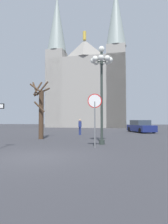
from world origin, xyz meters
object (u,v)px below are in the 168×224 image
object	(u,v)px
bare_tree	(41,110)
parked_car_near_navy	(141,127)
cathedral	(89,87)
street_lamp	(102,73)
pedestrian_walking	(80,125)
stop_sign	(95,110)

from	to	relation	value
bare_tree	parked_car_near_navy	xyz separation A→B (m)	(9.44, 9.71, -1.68)
cathedral	bare_tree	distance (m)	28.70
cathedral	bare_tree	size ratio (longest dim) A/B	6.10
bare_tree	cathedral	bearing A→B (deg)	88.48
street_lamp	bare_tree	world-z (taller)	street_lamp
cathedral	pedestrian_walking	distance (m)	24.67
cathedral	stop_sign	size ratio (longest dim) A/B	9.79
street_lamp	pedestrian_walking	xyz separation A→B (m)	(-2.65, 7.51, -3.62)
street_lamp	pedestrian_walking	distance (m)	8.74
stop_sign	cathedral	bearing A→B (deg)	97.29
stop_sign	bare_tree	bearing A→B (deg)	138.18
cathedral	parked_car_near_navy	xyz separation A→B (m)	(8.70, -18.19, -8.36)
stop_sign	street_lamp	size ratio (longest dim) A/B	0.48
stop_sign	street_lamp	world-z (taller)	street_lamp
cathedral	stop_sign	world-z (taller)	cathedral
street_lamp	parked_car_near_navy	bearing A→B (deg)	71.28
cathedral	bare_tree	world-z (taller)	cathedral
stop_sign	bare_tree	xyz separation A→B (m)	(-4.87, 4.35, 0.25)
stop_sign	pedestrian_walking	world-z (taller)	stop_sign
cathedral	stop_sign	bearing A→B (deg)	-82.71
stop_sign	street_lamp	distance (m)	2.91
bare_tree	pedestrian_walking	xyz separation A→B (m)	(2.53, 4.67, -1.41)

